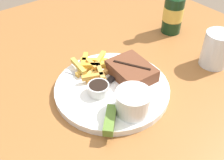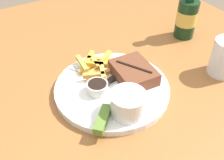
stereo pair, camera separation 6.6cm
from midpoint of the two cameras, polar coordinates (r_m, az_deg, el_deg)
dining_table at (r=0.74m, az=2.57°, el=-6.75°), size 1.28×1.24×0.77m
dinner_plate at (r=0.68m, az=2.78°, el=-1.97°), size 0.30×0.30×0.02m
steak_portion at (r=0.69m, az=7.40°, el=1.56°), size 0.13×0.10×0.04m
fries_pile at (r=0.72m, az=-0.85°, el=2.70°), size 0.15×0.12×0.02m
coleslaw_cup at (r=0.59m, az=6.75°, el=-5.02°), size 0.08×0.08×0.06m
dipping_sauce_cup at (r=0.65m, az=-0.11°, el=-1.93°), size 0.05×0.05×0.03m
pickle_spear at (r=0.58m, az=1.24°, el=-8.73°), size 0.07×0.07×0.02m
fork_utensil at (r=0.71m, az=-2.62°, el=1.04°), size 0.13×0.07×0.00m
knife_utensil at (r=0.70m, az=3.85°, el=0.73°), size 0.06×0.16×0.01m
beer_bottle at (r=0.92m, az=18.02°, el=12.92°), size 0.07×0.07×0.20m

